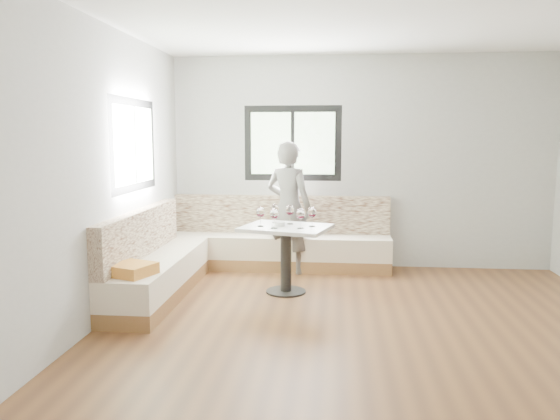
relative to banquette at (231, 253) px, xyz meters
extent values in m
cube|color=brown|center=(1.59, -1.62, -0.33)|extent=(5.00, 5.00, 0.01)
cube|color=white|center=(1.59, -1.62, 2.47)|extent=(5.00, 5.00, 0.01)
cube|color=#B7B7B2|center=(1.59, 0.88, 1.07)|extent=(5.00, 0.01, 2.80)
cube|color=#B7B7B2|center=(1.59, -4.12, 1.07)|extent=(5.00, 0.01, 2.80)
cube|color=#B7B7B2|center=(-0.91, -1.62, 1.07)|extent=(0.01, 5.00, 2.80)
cube|color=black|center=(0.69, 0.87, 1.32)|extent=(1.30, 0.02, 1.00)
cube|color=black|center=(-0.90, -0.72, 1.32)|extent=(0.02, 1.30, 1.00)
cube|color=brown|center=(0.54, 0.60, -0.25)|extent=(2.90, 0.55, 0.16)
cube|color=beige|center=(0.54, 0.60, -0.03)|extent=(2.90, 0.55, 0.29)
cube|color=#F5E6C1|center=(0.54, 0.81, 0.37)|extent=(2.90, 0.14, 0.50)
cube|color=brown|center=(-0.64, -0.80, -0.25)|extent=(0.55, 2.25, 0.16)
cube|color=beige|center=(-0.64, -0.80, -0.03)|extent=(0.55, 2.25, 0.29)
cube|color=#F5E6C1|center=(-0.84, -0.80, 0.37)|extent=(0.14, 2.25, 0.50)
cube|color=gold|center=(-0.63, -1.62, 0.17)|extent=(0.47, 0.47, 0.11)
cylinder|color=black|center=(0.72, -0.51, -0.32)|extent=(0.45, 0.45, 0.02)
cylinder|color=black|center=(0.72, -0.51, 0.03)|extent=(0.12, 0.12, 0.72)
cube|color=white|center=(0.72, -0.51, 0.40)|extent=(1.08, 0.93, 0.04)
imported|color=#625E5B|center=(0.68, 0.44, 0.51)|extent=(0.72, 0.61, 1.69)
cylinder|color=white|center=(0.66, -0.50, 0.45)|extent=(0.11, 0.11, 0.04)
sphere|color=black|center=(0.67, -0.49, 0.46)|extent=(0.02, 0.02, 0.02)
sphere|color=black|center=(0.64, -0.49, 0.46)|extent=(0.02, 0.02, 0.02)
sphere|color=black|center=(0.66, -0.51, 0.46)|extent=(0.02, 0.02, 0.02)
cylinder|color=white|center=(0.45, -0.56, 0.43)|extent=(0.07, 0.07, 0.01)
cylinder|color=white|center=(0.45, -0.56, 0.48)|extent=(0.01, 0.01, 0.09)
ellipsoid|color=white|center=(0.45, -0.56, 0.58)|extent=(0.10, 0.10, 0.12)
cylinder|color=#510615|center=(0.45, -0.56, 0.56)|extent=(0.07, 0.07, 0.02)
cylinder|color=white|center=(0.61, -0.67, 0.43)|extent=(0.07, 0.07, 0.01)
cylinder|color=white|center=(0.61, -0.67, 0.48)|extent=(0.01, 0.01, 0.09)
ellipsoid|color=white|center=(0.61, -0.67, 0.58)|extent=(0.10, 0.10, 0.12)
cylinder|color=#510615|center=(0.61, -0.67, 0.56)|extent=(0.07, 0.07, 0.02)
cylinder|color=white|center=(0.89, -0.65, 0.43)|extent=(0.07, 0.07, 0.01)
cylinder|color=white|center=(0.89, -0.65, 0.48)|extent=(0.01, 0.01, 0.09)
ellipsoid|color=white|center=(0.89, -0.65, 0.58)|extent=(0.10, 0.10, 0.12)
cylinder|color=#510615|center=(0.89, -0.65, 0.56)|extent=(0.07, 0.07, 0.02)
cylinder|color=white|center=(0.76, -0.37, 0.43)|extent=(0.07, 0.07, 0.01)
cylinder|color=white|center=(0.76, -0.37, 0.48)|extent=(0.01, 0.01, 0.09)
ellipsoid|color=white|center=(0.76, -0.37, 0.58)|extent=(0.10, 0.10, 0.12)
cylinder|color=#510615|center=(0.76, -0.37, 0.56)|extent=(0.07, 0.07, 0.02)
cylinder|color=white|center=(1.01, -0.51, 0.43)|extent=(0.07, 0.07, 0.01)
cylinder|color=white|center=(1.01, -0.51, 0.48)|extent=(0.01, 0.01, 0.09)
ellipsoid|color=white|center=(1.01, -0.51, 0.58)|extent=(0.10, 0.10, 0.12)
cylinder|color=#510615|center=(1.01, -0.51, 0.56)|extent=(0.07, 0.07, 0.02)
cylinder|color=white|center=(0.58, -0.29, 0.43)|extent=(0.07, 0.07, 0.01)
cylinder|color=white|center=(0.58, -0.29, 0.48)|extent=(0.01, 0.01, 0.09)
ellipsoid|color=white|center=(0.58, -0.29, 0.58)|extent=(0.10, 0.10, 0.12)
cylinder|color=#510615|center=(0.58, -0.29, 0.56)|extent=(0.07, 0.07, 0.02)
camera|label=1|loc=(1.26, -6.45, 1.42)|focal=35.00mm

